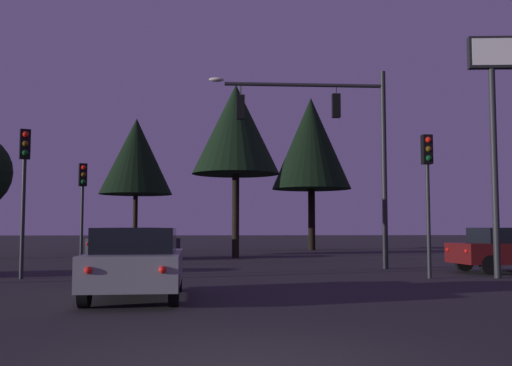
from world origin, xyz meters
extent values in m
plane|color=#262326|center=(0.00, 24.50, 0.00)|extent=(168.00, 168.00, 0.00)
cylinder|color=#232326|center=(6.01, 15.20, 3.71)|extent=(0.20, 0.20, 7.43)
cylinder|color=#232326|center=(3.02, 15.20, 6.86)|extent=(5.99, 0.14, 0.14)
ellipsoid|color=#F4EACC|center=(-0.28, 15.20, 7.01)|extent=(0.56, 0.28, 0.16)
cylinder|color=#232326|center=(4.21, 15.20, 6.70)|extent=(0.05, 0.05, 0.32)
cube|color=black|center=(4.21, 15.20, 6.09)|extent=(0.30, 0.24, 0.90)
sphere|color=red|center=(4.21, 15.34, 6.37)|extent=(0.18, 0.18, 0.18)
sphere|color=#56380C|center=(4.21, 15.34, 6.09)|extent=(0.18, 0.18, 0.18)
sphere|color=#0C4219|center=(4.21, 15.34, 5.81)|extent=(0.18, 0.18, 0.18)
cylinder|color=#232326|center=(0.62, 15.20, 6.65)|extent=(0.05, 0.05, 0.42)
cube|color=black|center=(0.62, 15.20, 5.99)|extent=(0.30, 0.24, 0.90)
sphere|color=red|center=(0.62, 15.34, 6.27)|extent=(0.18, 0.18, 0.18)
sphere|color=#56380C|center=(0.62, 15.34, 5.99)|extent=(0.18, 0.18, 0.18)
sphere|color=#0C4219|center=(0.62, 15.34, 5.71)|extent=(0.18, 0.18, 0.18)
cylinder|color=#232326|center=(6.15, 11.08, 1.73)|extent=(0.12, 0.12, 3.45)
cube|color=black|center=(6.15, 11.08, 3.90)|extent=(0.31, 0.25, 0.90)
sphere|color=red|center=(6.16, 10.94, 4.18)|extent=(0.18, 0.18, 0.18)
sphere|color=#56380C|center=(6.16, 10.94, 3.90)|extent=(0.18, 0.18, 0.18)
sphere|color=#0C4219|center=(6.16, 10.94, 3.62)|extent=(0.18, 0.18, 0.18)
cylinder|color=#232326|center=(-5.54, 17.26, 1.58)|extent=(0.12, 0.12, 3.16)
cube|color=black|center=(-5.54, 17.26, 3.61)|extent=(0.37, 0.33, 0.90)
sphere|color=red|center=(-5.49, 17.13, 3.89)|extent=(0.18, 0.18, 0.18)
sphere|color=#56380C|center=(-5.49, 17.13, 3.61)|extent=(0.18, 0.18, 0.18)
sphere|color=#0C4219|center=(-5.49, 17.13, 3.33)|extent=(0.18, 0.18, 0.18)
cylinder|color=#232326|center=(-6.04, 11.68, 1.79)|extent=(0.12, 0.12, 3.59)
cube|color=black|center=(-6.04, 11.68, 4.04)|extent=(0.37, 0.34, 0.90)
sphere|color=red|center=(-5.98, 11.55, 4.32)|extent=(0.18, 0.18, 0.18)
sphere|color=#56380C|center=(-5.98, 11.55, 4.04)|extent=(0.18, 0.18, 0.18)
sphere|color=#0C4219|center=(-5.98, 11.55, 3.76)|extent=(0.18, 0.18, 0.18)
cube|color=gray|center=(-1.97, 6.46, 0.66)|extent=(2.03, 4.07, 0.68)
cube|color=black|center=(-1.96, 6.31, 1.26)|extent=(1.70, 2.22, 0.52)
cylinder|color=black|center=(-2.86, 7.75, 0.32)|extent=(0.22, 0.65, 0.64)
cylinder|color=black|center=(-1.17, 7.81, 0.32)|extent=(0.22, 0.65, 0.64)
cylinder|color=black|center=(-2.77, 5.11, 0.32)|extent=(0.22, 0.65, 0.64)
cylinder|color=black|center=(-1.08, 5.17, 0.32)|extent=(0.22, 0.65, 0.64)
sphere|color=red|center=(-2.56, 4.42, 0.76)|extent=(0.14, 0.14, 0.14)
sphere|color=red|center=(-1.24, 4.47, 0.76)|extent=(0.14, 0.14, 0.14)
cube|color=#4C0F0F|center=(9.78, 13.13, 0.66)|extent=(4.07, 2.16, 0.68)
cube|color=black|center=(9.63, 13.12, 1.26)|extent=(2.24, 1.77, 0.52)
cylinder|color=black|center=(8.43, 13.87, 0.32)|extent=(0.65, 0.25, 0.64)
cylinder|color=black|center=(8.55, 12.20, 0.32)|extent=(0.65, 0.25, 0.64)
sphere|color=red|center=(7.76, 13.64, 0.76)|extent=(0.14, 0.14, 0.14)
sphere|color=red|center=(7.86, 12.33, 0.76)|extent=(0.14, 0.14, 0.14)
cube|color=#232328|center=(-4.19, 22.36, 0.66)|extent=(4.36, 3.98, 0.68)
cube|color=black|center=(-4.31, 22.27, 1.26)|extent=(2.71, 2.60, 0.52)
cylinder|color=black|center=(-3.62, 23.83, 0.32)|extent=(0.63, 0.55, 0.64)
cylinder|color=black|center=(-2.63, 22.59, 0.32)|extent=(0.63, 0.55, 0.64)
cylinder|color=black|center=(-5.76, 22.13, 0.32)|extent=(0.63, 0.55, 0.64)
cylinder|color=black|center=(-4.77, 20.89, 0.32)|extent=(0.63, 0.55, 0.64)
sphere|color=red|center=(-6.22, 21.55, 0.76)|extent=(0.14, 0.14, 0.14)
sphere|color=red|center=(-5.44, 20.57, 0.76)|extent=(0.14, 0.14, 0.14)
cylinder|color=#232326|center=(8.23, 11.01, 3.22)|extent=(0.20, 0.20, 6.44)
cube|color=black|center=(8.23, 11.01, 6.94)|extent=(1.42, 0.39, 1.00)
cube|color=white|center=(8.22, 10.87, 6.94)|extent=(1.23, 0.15, 0.84)
cylinder|color=black|center=(6.19, 33.15, 2.06)|extent=(0.47, 0.47, 4.11)
cone|color=black|center=(6.19, 33.15, 7.25)|extent=(5.36, 5.36, 6.28)
cylinder|color=black|center=(0.73, 23.62, 2.12)|extent=(0.37, 0.37, 4.24)
cone|color=black|center=(0.73, 23.62, 6.57)|extent=(4.48, 4.48, 4.65)
cylinder|color=black|center=(-5.26, 30.67, 1.79)|extent=(0.29, 0.29, 3.58)
cone|color=black|center=(-5.26, 30.67, 5.96)|extent=(4.52, 4.52, 4.78)
camera|label=1|loc=(-0.28, -6.46, 1.53)|focal=41.52mm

